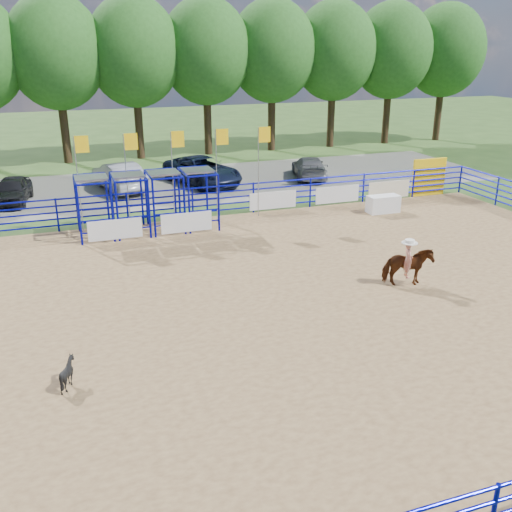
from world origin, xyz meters
name	(u,v)px	position (x,y,z in m)	size (l,w,h in m)	color
ground	(267,305)	(0.00, 0.00, 0.00)	(120.00, 120.00, 0.00)	#3A5923
arena_dirt	(267,305)	(0.00, 0.00, 0.01)	(30.00, 20.00, 0.02)	#99774C
gravel_strip	(165,186)	(0.00, 17.00, 0.01)	(40.00, 10.00, 0.01)	gray
announcer_table	(383,204)	(8.95, 7.95, 0.43)	(1.55, 0.72, 0.83)	white
horse_and_rider	(408,264)	(4.97, -0.13, 0.81)	(1.73, 1.13, 2.25)	#5D2D12
calf	(68,373)	(-6.08, -2.70, 0.38)	(0.58, 0.65, 0.72)	black
car_a	(12,190)	(-8.07, 15.81, 0.67)	(1.57, 3.90, 1.33)	black
car_b	(119,176)	(-2.56, 16.78, 0.79)	(1.65, 4.75, 1.56)	gray
car_c	(202,171)	(2.19, 16.76, 0.79)	(2.57, 5.58, 1.55)	#151C35
car_d	(309,167)	(8.71, 16.09, 0.65)	(1.80, 4.43, 1.29)	#5E5E61
perimeter_fence	(267,283)	(0.00, 0.00, 0.75)	(30.10, 20.10, 1.50)	#070A9A
chute_assembly	(156,202)	(-1.90, 8.84, 1.26)	(19.32, 2.41, 4.20)	#070A9A
treeline	(133,46)	(0.00, 26.00, 7.53)	(56.40, 6.40, 11.24)	#3F2B19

